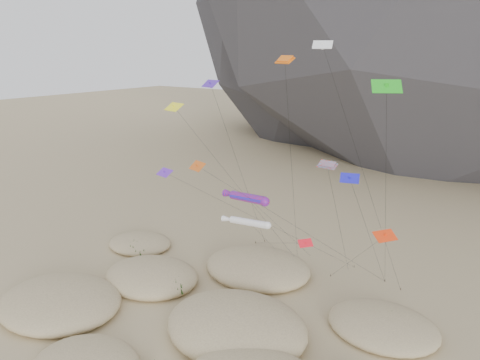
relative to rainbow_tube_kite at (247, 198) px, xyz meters
name	(u,v)px	position (x,y,z in m)	size (l,w,h in m)	color
ground	(194,339)	(1.72, -12.25, -11.94)	(500.00, 500.00, 0.00)	#CCB789
dunes	(203,312)	(0.01, -8.57, -11.20)	(49.75, 37.04, 4.27)	#CCB789
dune_grass	(213,321)	(2.10, -9.37, -11.12)	(43.20, 28.21, 1.48)	black
kite_stakes	(316,264)	(4.43, 10.96, -11.79)	(22.98, 5.11, 0.30)	#3F2D1E
rainbow_tube_kite	(247,198)	(0.00, 0.00, 0.00)	(7.72, 14.50, 12.82)	red
white_tube_kite	(247,222)	(1.13, -1.57, -2.40)	(6.84, 13.38, 10.23)	silver
orange_parafoil	(285,63)	(2.10, 4.75, 15.60)	(2.80, 7.42, 28.38)	orange
multi_parafoil	(327,166)	(8.93, 2.86, 4.56)	(2.28, 9.99, 17.12)	red
delta_kites	(272,142)	(3.87, -0.80, 7.34)	(31.18, 19.63, 29.90)	red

